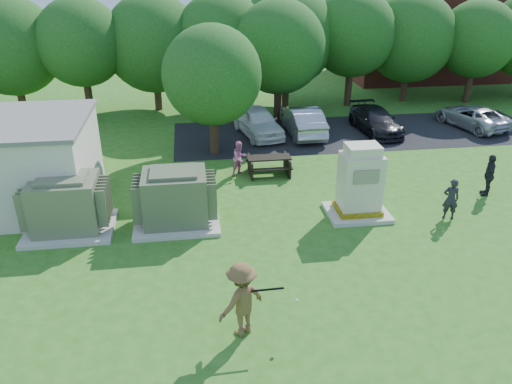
{
  "coord_description": "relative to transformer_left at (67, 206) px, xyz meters",
  "views": [
    {
      "loc": [
        -2.14,
        -11.51,
        8.71
      ],
      "look_at": [
        0.0,
        4.0,
        1.3
      ],
      "focal_mm": 35.0,
      "sensor_mm": 36.0,
      "label": 1
    }
  ],
  "objects": [
    {
      "name": "car_silver_b",
      "position": [
        20.0,
        9.1,
        -0.36
      ],
      "size": [
        3.13,
        4.79,
        1.22
      ],
      "primitive_type": "imported",
      "rotation": [
        0.0,
        0.0,
        3.41
      ],
      "color": "silver",
      "rests_on": "ground"
    },
    {
      "name": "batter",
      "position": [
        5.38,
        -6.05,
        0.06
      ],
      "size": [
        1.53,
        1.35,
        2.05
      ],
      "primitive_type": "imported",
      "rotation": [
        0.0,
        0.0,
        3.7
      ],
      "color": "brown",
      "rests_on": "ground"
    },
    {
      "name": "tree_row",
      "position": [
        8.25,
        14.0,
        3.18
      ],
      "size": [
        41.3,
        13.3,
        7.3
      ],
      "color": "#47301E",
      "rests_on": "ground"
    },
    {
      "name": "car_silver_a",
      "position": [
        10.37,
        9.2,
        -0.21
      ],
      "size": [
        1.72,
        4.64,
        1.52
      ],
      "primitive_type": "imported",
      "rotation": [
        0.0,
        0.0,
        3.17
      ],
      "color": "#A8A8AD",
      "rests_on": "ground"
    },
    {
      "name": "parking_strip",
      "position": [
        13.5,
        9.0,
        -0.96
      ],
      "size": [
        20.0,
        6.0,
        0.01
      ],
      "primitive_type": "cube",
      "color": "#232326",
      "rests_on": "ground"
    },
    {
      "name": "picnic_table",
      "position": [
        7.69,
        4.0,
        -0.46
      ],
      "size": [
        1.9,
        1.42,
        0.81
      ],
      "color": "black",
      "rests_on": "ground"
    },
    {
      "name": "person_walking_right",
      "position": [
        16.02,
        0.73,
        -0.12
      ],
      "size": [
        0.75,
        1.08,
        1.71
      ],
      "primitive_type": "imported",
      "rotation": [
        0.0,
        0.0,
        4.34
      ],
      "color": "#232328",
      "rests_on": "ground"
    },
    {
      "name": "car_white",
      "position": [
        7.96,
        9.37,
        -0.22
      ],
      "size": [
        2.64,
        4.67,
        1.5
      ],
      "primitive_type": "imported",
      "rotation": [
        0.0,
        0.0,
        0.21
      ],
      "color": "white",
      "rests_on": "ground"
    },
    {
      "name": "generator_cabinet",
      "position": [
        10.34,
        -0.22,
        0.23
      ],
      "size": [
        2.25,
        1.84,
        2.74
      ],
      "color": "beige",
      "rests_on": "ground"
    },
    {
      "name": "person_at_picnic",
      "position": [
        6.42,
        4.12,
        -0.2
      ],
      "size": [
        0.95,
        0.91,
        1.53
      ],
      "primitive_type": "imported",
      "rotation": [
        0.0,
        0.0,
        0.63
      ],
      "color": "#C36792",
      "rests_on": "ground"
    },
    {
      "name": "transformer_right",
      "position": [
        3.7,
        0.0,
        0.0
      ],
      "size": [
        3.0,
        2.4,
        2.07
      ],
      "color": "beige",
      "rests_on": "ground"
    },
    {
      "name": "batting_equipment",
      "position": [
        6.01,
        -6.17,
        0.31
      ],
      "size": [
        1.4,
        0.13,
        0.45
      ],
      "color": "black",
      "rests_on": "ground"
    },
    {
      "name": "ground",
      "position": [
        6.5,
        -4.5,
        -0.97
      ],
      "size": [
        120.0,
        120.0,
        0.0
      ],
      "primitive_type": "plane",
      "color": "#2D6619",
      "rests_on": "ground"
    },
    {
      "name": "person_by_generator",
      "position": [
        13.54,
        -0.97,
        -0.19
      ],
      "size": [
        0.65,
        0.5,
        1.57
      ],
      "primitive_type": "imported",
      "rotation": [
        0.0,
        0.0,
        2.89
      ],
      "color": "black",
      "rests_on": "ground"
    },
    {
      "name": "car_dark",
      "position": [
        14.38,
        9.01,
        -0.33
      ],
      "size": [
        2.12,
        4.53,
        1.28
      ],
      "primitive_type": "imported",
      "rotation": [
        0.0,
        0.0,
        0.08
      ],
      "color": "black",
      "rests_on": "ground"
    },
    {
      "name": "brick_building",
      "position": [
        24.5,
        22.5,
        3.03
      ],
      "size": [
        15.0,
        8.0,
        8.0
      ],
      "primitive_type": "cube",
      "color": "maroon",
      "rests_on": "ground"
    },
    {
      "name": "transformer_left",
      "position": [
        0.0,
        0.0,
        0.0
      ],
      "size": [
        3.0,
        2.4,
        2.07
      ],
      "color": "beige",
      "rests_on": "ground"
    }
  ]
}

